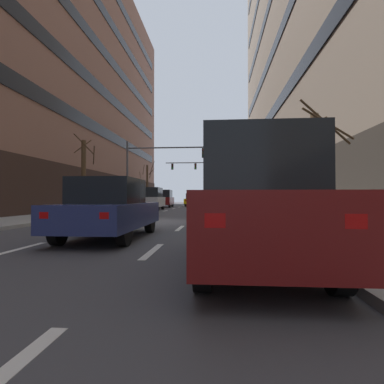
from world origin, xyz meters
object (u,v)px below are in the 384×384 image
object	(u,v)px
car_parked_1	(234,207)
street_tree_0	(84,175)
taxi_driving_4	(193,200)
car_parked_2	(228,201)
car_driving_3	(165,199)
street_tree_1	(314,165)
street_tree_2	(258,185)
traffic_signal_0	(154,163)
traffic_signal_1	(209,172)
car_driving_0	(152,199)
taxi_driving_2	(106,204)
car_parked_0	(255,203)
car_driving_1	(110,209)
street_tree_3	(147,184)

from	to	relation	value
car_parked_1	street_tree_0	xyz separation A→B (m)	(-9.92, 8.75, 1.92)
taxi_driving_4	car_parked_2	world-z (taller)	car_parked_2
car_driving_3	taxi_driving_4	size ratio (longest dim) A/B	0.94
car_parked_1	street_tree_1	world-z (taller)	street_tree_1
street_tree_2	car_parked_2	bearing A→B (deg)	-112.14
car_parked_2	street_tree_0	xyz separation A→B (m)	(-9.92, 2.57, 1.75)
traffic_signal_0	street_tree_2	distance (m)	9.53
taxi_driving_4	street_tree_0	size ratio (longest dim) A/B	0.86
traffic_signal_1	street_tree_1	distance (m)	32.13
car_driving_0	taxi_driving_2	bearing A→B (deg)	-90.45
car_parked_1	traffic_signal_1	world-z (taller)	traffic_signal_1
car_parked_1	car_parked_2	xyz separation A→B (m)	(-0.00, 6.18, 0.17)
taxi_driving_2	car_parked_0	distance (m)	13.13
car_driving_3	traffic_signal_1	world-z (taller)	traffic_signal_1
car_driving_0	traffic_signal_1	bearing A→B (deg)	70.68
car_driving_0	street_tree_1	distance (m)	20.02
car_parked_0	street_tree_2	size ratio (longest dim) A/B	1.00
traffic_signal_1	street_tree_2	world-z (taller)	traffic_signal_1
taxi_driving_4	taxi_driving_2	bearing A→B (deg)	-97.40
street_tree_2	car_driving_1	bearing A→B (deg)	-112.35
car_driving_0	car_parked_2	size ratio (longest dim) A/B	1.05
street_tree_0	car_parked_1	bearing A→B (deg)	-41.41
street_tree_3	traffic_signal_0	bearing A→B (deg)	-74.03
car_driving_0	car_parked_0	distance (m)	23.69
car_parked_1	street_tree_0	size ratio (longest dim) A/B	0.85
traffic_signal_0	street_tree_3	world-z (taller)	traffic_signal_0
car_driving_1	traffic_signal_1	size ratio (longest dim) A/B	0.50
traffic_signal_0	taxi_driving_4	bearing A→B (deg)	79.17
car_driving_3	traffic_signal_0	bearing A→B (deg)	-85.84
car_parked_0	traffic_signal_0	bearing A→B (deg)	106.27
taxi_driving_2	car_parked_2	xyz separation A→B (m)	(6.85, 1.28, 0.19)
traffic_signal_0	street_tree_3	bearing A→B (deg)	105.97
car_driving_0	street_tree_0	size ratio (longest dim) A/B	0.82
taxi_driving_4	street_tree_2	xyz separation A→B (m)	(6.39, -15.73, 1.34)
car_driving_0	car_parked_0	world-z (taller)	car_parked_0
car_driving_1	traffic_signal_0	size ratio (longest dim) A/B	0.57
taxi_driving_2	street_tree_2	world-z (taller)	street_tree_2
taxi_driving_2	street_tree_3	xyz separation A→B (m)	(-3.09, 23.08, 2.21)
taxi_driving_2	traffic_signal_0	bearing A→B (deg)	86.97
car_driving_0	street_tree_3	distance (m)	12.17
car_driving_1	car_driving_0	bearing A→B (deg)	98.74
traffic_signal_1	car_driving_1	bearing A→B (deg)	-93.34
car_parked_2	street_tree_2	size ratio (longest dim) A/B	0.91
street_tree_1	street_tree_2	size ratio (longest dim) A/B	0.89
street_tree_0	car_parked_0	bearing A→B (deg)	-56.61
car_parked_1	traffic_signal_0	distance (m)	16.88
car_parked_1	street_tree_3	xyz separation A→B (m)	(-9.93, 27.99, 2.20)
car_driving_3	car_parked_2	world-z (taller)	car_driving_3
car_driving_0	street_tree_0	bearing A→B (deg)	-112.47
taxi_driving_2	street_tree_3	bearing A→B (deg)	97.62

